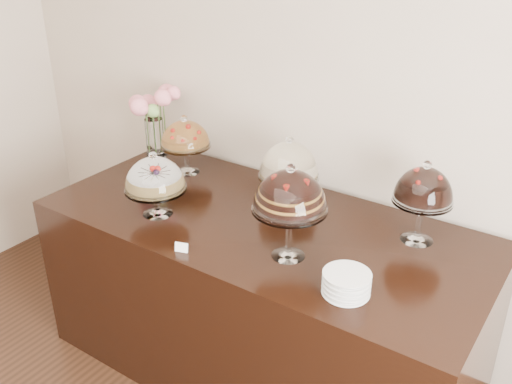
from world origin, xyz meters
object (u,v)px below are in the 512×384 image
Objects in this scene: cake_stand_cheesecake at (289,163)px; cake_stand_fruit_tart at (185,137)px; cake_stand_choco_layer at (290,194)px; cake_stand_sugar_sponge at (155,177)px; flower_vase at (153,112)px; display_counter at (261,297)px; cake_stand_dark_choco at (424,189)px; plate_stack at (346,284)px.

cake_stand_cheesecake is 1.07× the size of cake_stand_fruit_tart.
cake_stand_choco_layer is 1.20× the size of cake_stand_cheesecake.
cake_stand_sugar_sponge is 0.76× the size of flower_vase.
display_counter is at bearing 25.42° from cake_stand_sugar_sponge.
cake_stand_dark_choco reaches higher than cake_stand_cheesecake.
cake_stand_dark_choco reaches higher than cake_stand_fruit_tart.
flower_vase is (-0.31, 0.08, 0.06)m from cake_stand_fruit_tart.
flower_vase reaches higher than cake_stand_fruit_tart.
cake_stand_cheesecake is 0.83m from plate_stack.
cake_stand_cheesecake is (-0.00, 0.25, 0.67)m from display_counter.
cake_stand_dark_choco reaches higher than plate_stack.
flower_vase reaches higher than display_counter.
flower_vase is at bearing 158.59° from plate_stack.
plate_stack is at bearing -18.40° from cake_stand_choco_layer.
cake_stand_dark_choco is (0.42, 0.45, -0.04)m from cake_stand_choco_layer.
cake_stand_fruit_tart is (-0.21, 0.47, 0.02)m from cake_stand_sugar_sponge.
cake_stand_sugar_sponge is 0.91× the size of cake_stand_cheesecake.
plate_stack is (0.60, -0.55, -0.17)m from cake_stand_cheesecake.
cake_stand_dark_choco is 1.68m from flower_vase.
cake_stand_cheesecake is at bearing 0.02° from cake_stand_fruit_tart.
cake_stand_sugar_sponge is 1.09m from plate_stack.
display_counter is 0.99m from cake_stand_fruit_tart.
cake_stand_choco_layer reaches higher than cake_stand_dark_choco.
cake_stand_fruit_tart is 0.78× the size of flower_vase.
cake_stand_cheesecake is 1.00m from flower_vase.
flower_vase is (-1.68, 0.07, 0.02)m from cake_stand_dark_choco.
cake_stand_choco_layer is at bearing 161.60° from plate_stack.
cake_stand_sugar_sponge is 0.52m from cake_stand_fruit_tart.
cake_stand_dark_choco is at bearing 46.90° from cake_stand_choco_layer.
cake_stand_dark_choco reaches higher than display_counter.
cake_stand_choco_layer is at bearing -35.33° from display_counter.
display_counter is 1.02m from cake_stand_dark_choco.
display_counter is 11.86× the size of plate_stack.
cake_stand_sugar_sponge is at bearing -177.09° from cake_stand_choco_layer.
cake_stand_choco_layer is at bearing -24.55° from cake_stand_fruit_tart.
flower_vase is at bearing 133.47° from cake_stand_sugar_sponge.
cake_stand_choco_layer is 1.36m from flower_vase.
display_counter is 5.03× the size of cake_stand_choco_layer.
cake_stand_choco_layer reaches higher than cake_stand_sugar_sponge.
display_counter is 5.01× the size of flower_vase.
cake_stand_choco_layer is 1.28× the size of cake_stand_fruit_tart.
plate_stack is (1.60, -0.63, -0.23)m from flower_vase.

